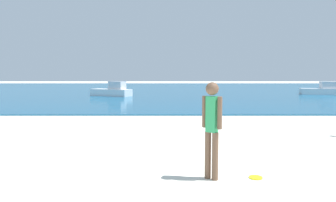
% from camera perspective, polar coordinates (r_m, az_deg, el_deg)
% --- Properties ---
extents(water, '(160.00, 60.00, 0.06)m').
position_cam_1_polar(water, '(44.68, -0.42, 2.25)').
color(water, '#14567F').
rests_on(water, ground).
extents(person_standing, '(0.33, 0.29, 1.76)m').
position_cam_1_polar(person_standing, '(5.73, 7.92, -4.22)').
color(person_standing, brown).
rests_on(person_standing, ground).
extents(frisbee, '(0.24, 0.24, 0.03)m').
position_cam_1_polar(frisbee, '(6.16, 15.53, -13.14)').
color(frisbee, yellow).
rests_on(frisbee, ground).
extents(boat_near, '(3.94, 2.85, 1.30)m').
position_cam_1_polar(boat_near, '(28.55, -9.99, 1.80)').
color(boat_near, white).
rests_on(boat_near, water).
extents(boat_far, '(3.75, 1.65, 1.23)m').
position_cam_1_polar(boat_far, '(33.77, 26.00, 1.79)').
color(boat_far, white).
rests_on(boat_far, water).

